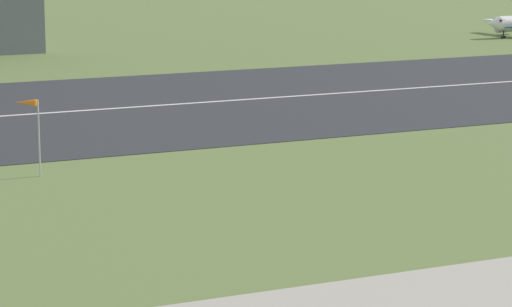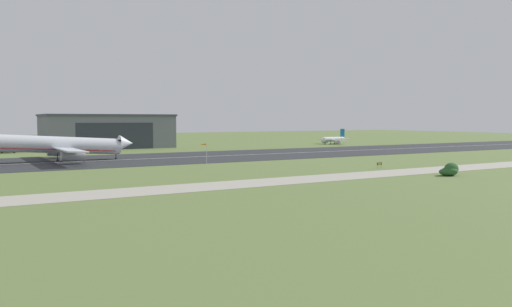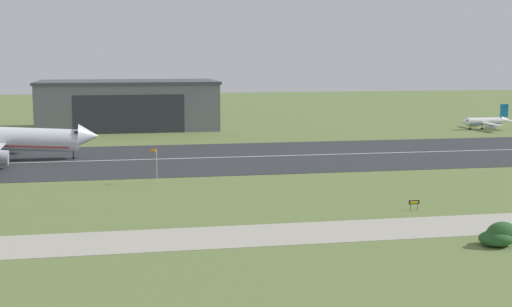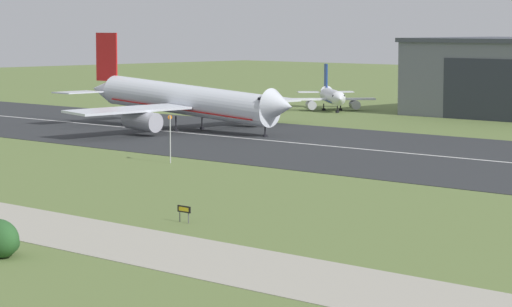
{
  "view_description": "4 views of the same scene",
  "coord_description": "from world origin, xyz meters",
  "px_view_note": "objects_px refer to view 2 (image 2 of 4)",
  "views": [
    {
      "loc": [
        -63.73,
        -23.14,
        21.49
      ],
      "look_at": [
        -27.23,
        55.49,
        4.63
      ],
      "focal_mm": 85.0,
      "sensor_mm": 36.0,
      "label": 1
    },
    {
      "loc": [
        -99.26,
        -60.52,
        13.72
      ],
      "look_at": [
        -22.47,
        73.1,
        3.18
      ],
      "focal_mm": 35.0,
      "sensor_mm": 36.0,
      "label": 2
    },
    {
      "loc": [
        -45.28,
        -60.14,
        23.93
      ],
      "look_at": [
        -18.34,
        77.35,
        5.03
      ],
      "focal_mm": 50.0,
      "sensor_mm": 36.0,
      "label": 3
    },
    {
      "loc": [
        85.3,
        -34.03,
        18.86
      ],
      "look_at": [
        -17.27,
        71.13,
        3.23
      ],
      "focal_mm": 85.0,
      "sensor_mm": 36.0,
      "label": 4
    }
  ],
  "objects_px": {
    "shrub_clump": "(450,171)",
    "airplane_landing": "(57,145)",
    "windsock_pole": "(203,146)",
    "runway_sign": "(379,164)",
    "airplane_parked_west": "(333,139)"
  },
  "relations": [
    {
      "from": "shrub_clump",
      "to": "airplane_parked_west",
      "type": "bearing_deg",
      "value": 61.85
    },
    {
      "from": "shrub_clump",
      "to": "windsock_pole",
      "type": "height_order",
      "value": "windsock_pole"
    },
    {
      "from": "airplane_landing",
      "to": "shrub_clump",
      "type": "height_order",
      "value": "airplane_landing"
    },
    {
      "from": "shrub_clump",
      "to": "windsock_pole",
      "type": "bearing_deg",
      "value": 126.57
    },
    {
      "from": "airplane_parked_west",
      "to": "windsock_pole",
      "type": "height_order",
      "value": "airplane_parked_west"
    },
    {
      "from": "shrub_clump",
      "to": "windsock_pole",
      "type": "relative_size",
      "value": 0.75
    },
    {
      "from": "airplane_parked_west",
      "to": "shrub_clump",
      "type": "xyz_separation_m",
      "value": [
        -73.43,
        -137.23,
        -1.4
      ]
    },
    {
      "from": "airplane_parked_west",
      "to": "runway_sign",
      "type": "bearing_deg",
      "value": -123.17
    },
    {
      "from": "shrub_clump",
      "to": "airplane_landing",
      "type": "bearing_deg",
      "value": 130.13
    },
    {
      "from": "airplane_parked_west",
      "to": "shrub_clump",
      "type": "bearing_deg",
      "value": -118.15
    },
    {
      "from": "airplane_landing",
      "to": "runway_sign",
      "type": "bearing_deg",
      "value": -42.56
    },
    {
      "from": "shrub_clump",
      "to": "runway_sign",
      "type": "bearing_deg",
      "value": 94.5
    },
    {
      "from": "shrub_clump",
      "to": "runway_sign",
      "type": "relative_size",
      "value": 2.79
    },
    {
      "from": "windsock_pole",
      "to": "runway_sign",
      "type": "height_order",
      "value": "windsock_pole"
    },
    {
      "from": "airplane_landing",
      "to": "airplane_parked_west",
      "type": "height_order",
      "value": "airplane_landing"
    }
  ]
}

